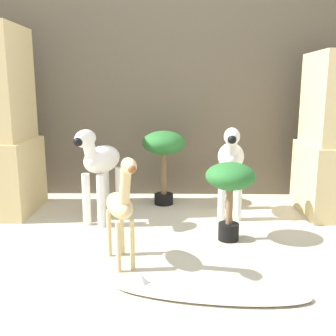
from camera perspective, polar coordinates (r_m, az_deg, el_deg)
ground_plane at (r=2.11m, az=-0.62°, el=-14.69°), size 14.00×14.00×0.00m
wall_back at (r=3.45m, az=0.08°, el=14.30°), size 6.40×0.08×2.20m
zebra_right at (r=2.89m, az=9.10°, el=1.07°), size 0.24×0.52×0.67m
zebra_left at (r=2.77m, az=-9.84°, el=0.60°), size 0.31×0.52×0.67m
giraffe_figurine at (r=2.06m, az=-6.83°, el=-5.09°), size 0.25×0.42×0.61m
potted_palm_front at (r=3.14m, az=-0.64°, el=2.89°), size 0.34×0.34×0.60m
potted_palm_back at (r=2.42m, az=9.00°, el=-2.10°), size 0.30×0.30×0.49m
surfboard at (r=1.91m, az=5.63°, el=-17.19°), size 0.95×0.36×0.08m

